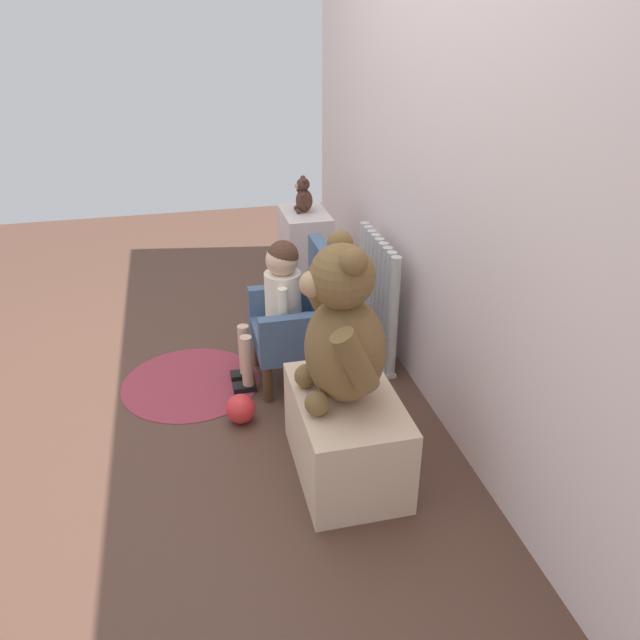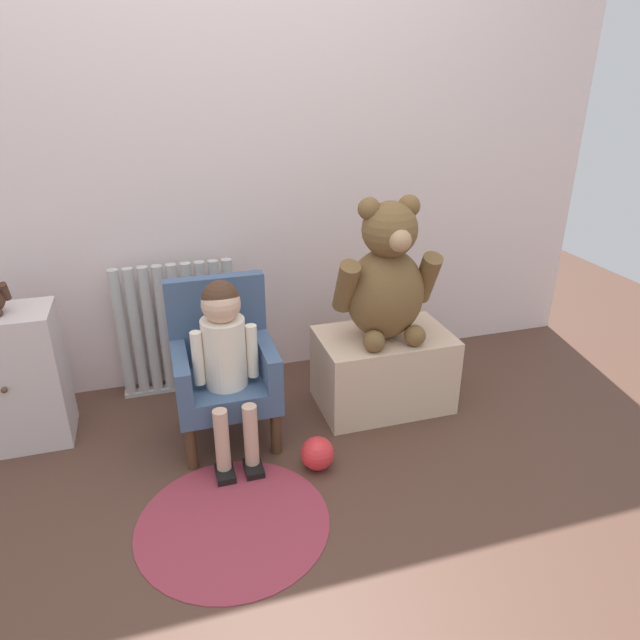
% 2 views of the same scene
% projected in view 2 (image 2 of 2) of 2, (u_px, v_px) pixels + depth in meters
% --- Properties ---
extents(ground_plane, '(6.00, 6.00, 0.00)m').
position_uv_depth(ground_plane, '(284.00, 510.00, 2.03)').
color(ground_plane, '#4F3327').
extents(back_wall, '(3.80, 0.05, 2.40)m').
position_uv_depth(back_wall, '(219.00, 127.00, 2.49)').
color(back_wall, silver).
rests_on(back_wall, ground_plane).
extents(radiator, '(0.56, 0.05, 0.64)m').
position_uv_depth(radiator, '(178.00, 329.00, 2.67)').
color(radiator, '#BDBBB9').
rests_on(radiator, ground_plane).
extents(small_dresser, '(0.39, 0.28, 0.58)m').
position_uv_depth(small_dresser, '(13.00, 379.00, 2.30)').
color(small_dresser, beige).
rests_on(small_dresser, ground_plane).
extents(child_armchair, '(0.40, 0.37, 0.67)m').
position_uv_depth(child_armchair, '(223.00, 365.00, 2.33)').
color(child_armchair, '#41597B').
rests_on(child_armchair, ground_plane).
extents(child_figure, '(0.25, 0.35, 0.72)m').
position_uv_depth(child_figure, '(225.00, 346.00, 2.18)').
color(child_figure, '#F1E5CD').
rests_on(child_figure, ground_plane).
extents(low_bench, '(0.59, 0.38, 0.35)m').
position_uv_depth(low_bench, '(383.00, 369.00, 2.60)').
color(low_bench, beige).
rests_on(low_bench, ground_plane).
extents(large_teddy_bear, '(0.45, 0.32, 0.62)m').
position_uv_depth(large_teddy_bear, '(387.00, 279.00, 2.40)').
color(large_teddy_bear, brown).
rests_on(large_teddy_bear, low_bench).
extents(floor_rug, '(0.67, 0.67, 0.01)m').
position_uv_depth(floor_rug, '(233.00, 523.00, 1.97)').
color(floor_rug, '#963242').
rests_on(floor_rug, ground_plane).
extents(toy_ball, '(0.13, 0.13, 0.13)m').
position_uv_depth(toy_ball, '(317.00, 453.00, 2.22)').
color(toy_ball, red).
rests_on(toy_ball, ground_plane).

